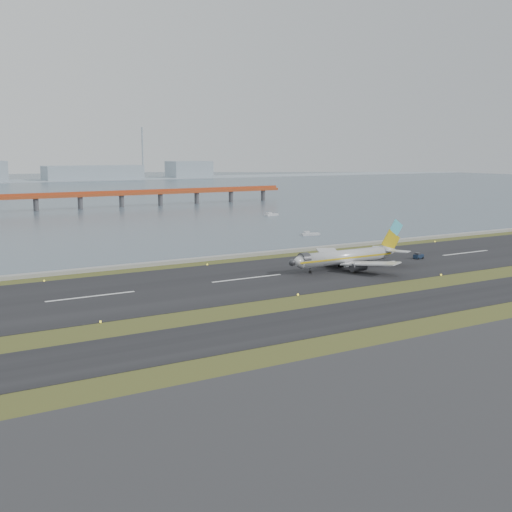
# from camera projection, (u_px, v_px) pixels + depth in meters

# --- Properties ---
(ground) EXTENTS (1000.00, 1000.00, 0.00)m
(ground) POSITION_uv_depth(u_px,v_px,m) (318.00, 302.00, 136.70)
(ground) COLOR #3B4A1A
(ground) RESTS_ON ground
(taxiway_strip) EXTENTS (1000.00, 18.00, 0.10)m
(taxiway_strip) POSITION_uv_depth(u_px,v_px,m) (354.00, 314.00, 126.54)
(taxiway_strip) COLOR black
(taxiway_strip) RESTS_ON ground
(runway_strip) EXTENTS (1000.00, 45.00, 0.10)m
(runway_strip) POSITION_uv_depth(u_px,v_px,m) (247.00, 278.00, 162.08)
(runway_strip) COLOR black
(runway_strip) RESTS_ON ground
(seawall) EXTENTS (1000.00, 2.50, 1.00)m
(seawall) POSITION_uv_depth(u_px,v_px,m) (196.00, 260.00, 187.40)
(seawall) COLOR gray
(seawall) RESTS_ON ground
(red_pier) EXTENTS (260.00, 5.00, 10.20)m
(red_pier) POSITION_uv_depth(u_px,v_px,m) (80.00, 196.00, 357.25)
(red_pier) COLOR #AB421D
(red_pier) RESTS_ON ground
(airliner) EXTENTS (38.52, 32.89, 12.80)m
(airliner) POSITION_uv_depth(u_px,v_px,m) (348.00, 257.00, 174.56)
(airliner) COLOR silver
(airliner) RESTS_ON ground
(pushback_tug) EXTENTS (3.23, 2.15, 1.94)m
(pushback_tug) POSITION_uv_depth(u_px,v_px,m) (418.00, 256.00, 191.50)
(pushback_tug) COLOR #15233A
(pushback_tug) RESTS_ON ground
(workboat_near) EXTENTS (7.41, 3.70, 1.72)m
(workboat_near) POSITION_uv_depth(u_px,v_px,m) (310.00, 234.00, 245.56)
(workboat_near) COLOR silver
(workboat_near) RESTS_ON ground
(workboat_far) EXTENTS (8.13, 4.06, 1.89)m
(workboat_far) POSITION_uv_depth(u_px,v_px,m) (271.00, 215.00, 320.33)
(workboat_far) COLOR silver
(workboat_far) RESTS_ON ground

